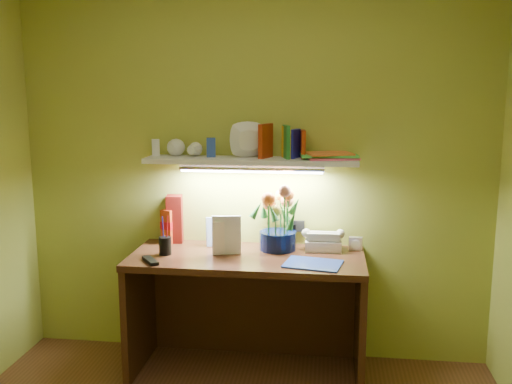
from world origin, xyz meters
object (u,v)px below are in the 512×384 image
whisky_bottle (168,222)px  telephone (323,239)px  flower_bouquet (278,218)px  desk (247,315)px  desk_clock (356,244)px

whisky_bottle → telephone: bearing=-1.9°
telephone → whisky_bottle: whisky_bottle is taller
flower_bouquet → telephone: size_ratio=1.81×
desk → desk_clock: bearing=17.3°
desk_clock → whisky_bottle: bearing=-172.9°
desk → whisky_bottle: (-0.54, 0.21, 0.52)m
telephone → desk_clock: telephone is taller
flower_bouquet → telephone: bearing=5.8°
desk → whisky_bottle: 0.78m
telephone → whisky_bottle: size_ratio=0.78×
telephone → desk_clock: (0.20, 0.02, -0.03)m
desk → telephone: 0.66m
desk → flower_bouquet: flower_bouquet is taller
desk → flower_bouquet: (0.17, 0.15, 0.57)m
flower_bouquet → desk_clock: size_ratio=4.90×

